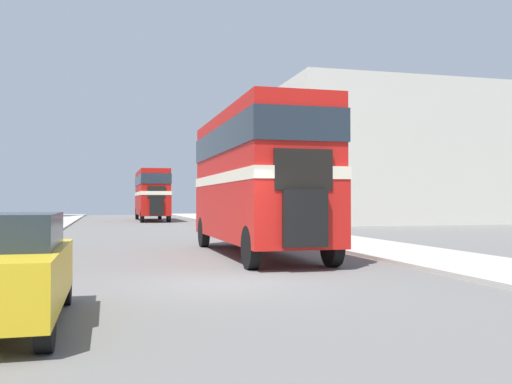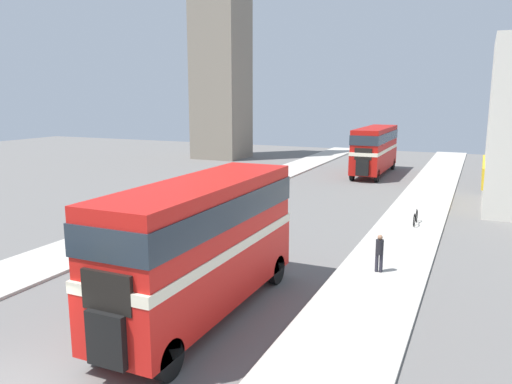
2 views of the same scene
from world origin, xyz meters
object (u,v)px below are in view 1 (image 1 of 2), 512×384
object	(u,v)px
bus_distant	(152,191)
bicycle_on_pavement	(273,222)
double_decker_bus	(256,172)
pedestrian_walking	(319,217)
car_parked_near	(0,269)

from	to	relation	value
bus_distant	bicycle_on_pavement	size ratio (longest dim) A/B	5.77
double_decker_bus	bus_distant	bearing A→B (deg)	91.56
pedestrian_walking	car_parked_near	bearing A→B (deg)	-124.56
car_parked_near	pedestrian_walking	world-z (taller)	pedestrian_walking
pedestrian_walking	bicycle_on_pavement	size ratio (longest dim) A/B	0.88
bicycle_on_pavement	double_decker_bus	bearing A→B (deg)	-108.42
double_decker_bus	car_parked_near	bearing A→B (deg)	-123.45
double_decker_bus	bicycle_on_pavement	size ratio (longest dim) A/B	5.32
bus_distant	pedestrian_walking	xyz separation A→B (m)	(5.39, -26.31, -1.57)
double_decker_bus	pedestrian_walking	xyz separation A→B (m)	(4.51, 6.17, -1.66)
double_decker_bus	bicycle_on_pavement	xyz separation A→B (m)	(4.90, 14.72, -2.17)
pedestrian_walking	double_decker_bus	bearing A→B (deg)	-126.16
bus_distant	car_parked_near	xyz separation A→B (m)	(-5.12, -41.58, -1.77)
double_decker_bus	bus_distant	xyz separation A→B (m)	(-0.89, 32.48, -0.08)
pedestrian_walking	bicycle_on_pavement	bearing A→B (deg)	87.35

